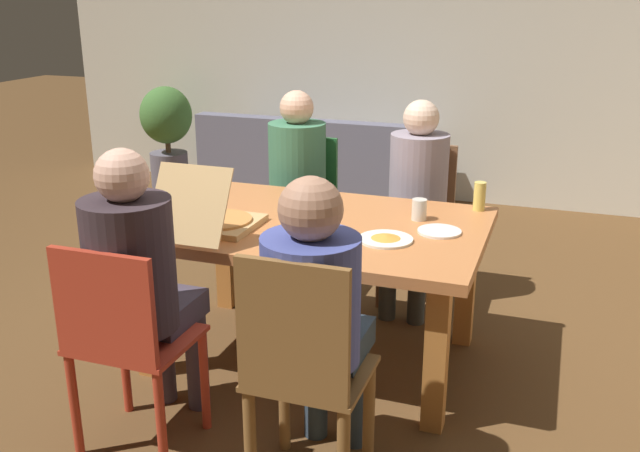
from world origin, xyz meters
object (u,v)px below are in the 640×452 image
(chair_3, at_px, (303,374))
(plate_0, at_px, (439,231))
(person_0, at_px, (416,188))
(chair_1, at_px, (123,338))
(plate_2, at_px, (314,200))
(couch, at_px, (320,175))
(plate_1, at_px, (309,221))
(plate_3, at_px, (386,238))
(drinking_glass_2, at_px, (419,210))
(person_2, at_px, (294,175))
(chair_0, at_px, (420,216))
(chair_2, at_px, (303,205))
(person_3, at_px, (316,305))
(person_1, at_px, (138,273))
(pizza_box_0, at_px, (214,220))
(dining_table, at_px, (313,241))
(drinking_glass_1, at_px, (292,229))
(potted_plant, at_px, (167,129))
(drinking_glass_0, at_px, (480,196))

(chair_3, height_order, plate_0, chair_3)
(person_0, distance_m, chair_1, 2.01)
(plate_2, height_order, couch, couch)
(plate_0, relative_size, plate_1, 0.82)
(plate_3, distance_m, drinking_glass_2, 0.36)
(person_2, bearing_deg, chair_0, 12.40)
(chair_0, distance_m, plate_3, 1.17)
(chair_2, xyz_separation_m, couch, (-0.44, 1.57, -0.22))
(chair_3, distance_m, person_3, 0.25)
(person_1, relative_size, pizza_box_0, 2.34)
(pizza_box_0, height_order, plate_1, pizza_box_0)
(person_2, xyz_separation_m, person_3, (0.76, -1.71, -0.01))
(dining_table, relative_size, drinking_glass_1, 15.49)
(person_2, relative_size, drinking_glass_1, 11.62)
(chair_2, relative_size, potted_plant, 0.97)
(dining_table, xyz_separation_m, potted_plant, (-2.48, 2.73, -0.08))
(couch, bearing_deg, person_0, -54.90)
(plate_1, bearing_deg, potted_plant, 131.90)
(chair_2, bearing_deg, couch, 105.51)
(plate_0, xyz_separation_m, plate_1, (-0.63, -0.05, 0.00))
(dining_table, height_order, chair_0, chair_0)
(plate_1, bearing_deg, drinking_glass_0, 32.09)
(person_3, bearing_deg, couch, 109.19)
(plate_1, relative_size, drinking_glass_0, 1.68)
(chair_1, bearing_deg, plate_1, 67.88)
(chair_2, bearing_deg, chair_1, -90.00)
(chair_2, relative_size, plate_3, 3.75)
(drinking_glass_0, bearing_deg, chair_2, 156.50)
(plate_2, bearing_deg, dining_table, -70.48)
(person_0, height_order, person_3, person_0)
(person_2, distance_m, drinking_glass_2, 1.10)
(dining_table, distance_m, potted_plant, 3.69)
(person_0, distance_m, plate_0, 0.85)
(person_1, bearing_deg, drinking_glass_1, 54.30)
(plate_3, distance_m, couch, 3.01)
(person_3, bearing_deg, drinking_glass_0, 73.18)
(person_0, bearing_deg, chair_2, 170.42)
(drinking_glass_1, bearing_deg, plate_0, 27.69)
(chair_1, height_order, pizza_box_0, pizza_box_0)
(chair_1, relative_size, drinking_glass_1, 8.57)
(chair_3, relative_size, drinking_glass_0, 6.63)
(drinking_glass_0, height_order, couch, drinking_glass_0)
(plate_0, relative_size, couch, 0.10)
(chair_1, relative_size, chair_3, 0.93)
(plate_3, height_order, drinking_glass_1, drinking_glass_1)
(dining_table, height_order, chair_2, chair_2)
(chair_3, xyz_separation_m, plate_1, (-0.35, 1.01, 0.23))
(person_1, distance_m, person_2, 1.70)
(chair_2, height_order, potted_plant, potted_plant)
(plate_0, bearing_deg, person_2, 142.98)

